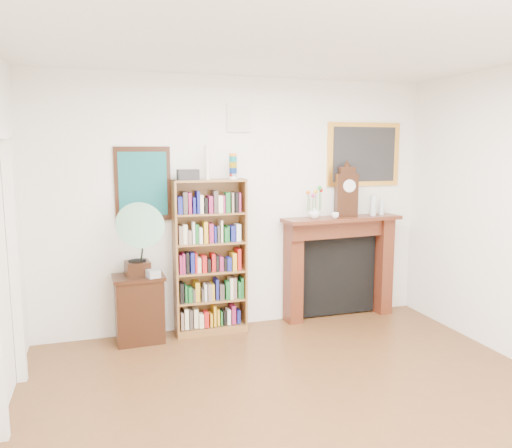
{
  "coord_description": "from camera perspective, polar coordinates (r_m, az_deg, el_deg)",
  "views": [
    {
      "loc": [
        -1.48,
        -2.88,
        2.01
      ],
      "look_at": [
        -0.08,
        1.6,
        1.31
      ],
      "focal_mm": 35.0,
      "sensor_mm": 36.0,
      "label": 1
    }
  ],
  "objects": [
    {
      "name": "room",
      "position": [
        3.3,
        9.63,
        -2.26
      ],
      "size": [
        4.51,
        5.01,
        2.81
      ],
      "color": "#58371A",
      "rests_on": "ground"
    },
    {
      "name": "bookshelf",
      "position": [
        5.44,
        -5.27,
        -2.79
      ],
      "size": [
        0.78,
        0.29,
        1.95
      ],
      "rotation": [
        0.0,
        0.0,
        -0.02
      ],
      "color": "brown",
      "rests_on": "floor"
    },
    {
      "name": "teacup",
      "position": [
        5.78,
        9.05,
        0.98
      ],
      "size": [
        0.1,
        0.1,
        0.07
      ],
      "primitive_type": "imported",
      "rotation": [
        0.0,
        0.0,
        -0.24
      ],
      "color": "white",
      "rests_on": "fireplace"
    },
    {
      "name": "bottle_right",
      "position": [
        6.21,
        14.17,
        1.96
      ],
      "size": [
        0.06,
        0.06,
        0.2
      ],
      "primitive_type": "cylinder",
      "color": "silver",
      "rests_on": "fireplace"
    },
    {
      "name": "flower_vase",
      "position": [
        5.74,
        6.66,
        1.31
      ],
      "size": [
        0.17,
        0.17,
        0.14
      ],
      "primitive_type": "imported",
      "rotation": [
        0.0,
        0.0,
        -0.39
      ],
      "color": "white",
      "rests_on": "fireplace"
    },
    {
      "name": "side_cabinet",
      "position": [
        5.44,
        -13.17,
        -9.4
      ],
      "size": [
        0.54,
        0.4,
        0.71
      ],
      "primitive_type": "cube",
      "rotation": [
        0.0,
        0.0,
        0.03
      ],
      "color": "black",
      "rests_on": "floor"
    },
    {
      "name": "small_picture",
      "position": [
        5.57,
        -1.99,
        12.02
      ],
      "size": [
        0.26,
        0.04,
        0.3
      ],
      "color": "white",
      "rests_on": "back_wall"
    },
    {
      "name": "cd_stack",
      "position": [
        5.22,
        -11.67,
        -5.58
      ],
      "size": [
        0.15,
        0.15,
        0.08
      ],
      "primitive_type": "cube",
      "rotation": [
        0.0,
        0.0,
        0.29
      ],
      "color": "silver",
      "rests_on": "side_cabinet"
    },
    {
      "name": "gramophone",
      "position": [
        5.15,
        -13.42,
        -1.26
      ],
      "size": [
        0.54,
        0.64,
        0.78
      ],
      "rotation": [
        0.0,
        0.0,
        0.11
      ],
      "color": "black",
      "rests_on": "side_cabinet"
    },
    {
      "name": "fireplace",
      "position": [
        6.06,
        9.45,
        -3.82
      ],
      "size": [
        1.48,
        0.46,
        1.23
      ],
      "rotation": [
        0.0,
        0.0,
        0.08
      ],
      "color": "#471910",
      "rests_on": "floor"
    },
    {
      "name": "mantel_clock",
      "position": [
        5.96,
        10.28,
        3.55
      ],
      "size": [
        0.27,
        0.18,
        0.58
      ],
      "rotation": [
        0.0,
        0.0,
        -0.17
      ],
      "color": "black",
      "rests_on": "fireplace"
    },
    {
      "name": "bottle_left",
      "position": [
        6.13,
        13.25,
        2.09
      ],
      "size": [
        0.07,
        0.07,
        0.24
      ],
      "primitive_type": "cylinder",
      "color": "silver",
      "rests_on": "fireplace"
    },
    {
      "name": "gilt_painting",
      "position": [
        6.16,
        12.21,
        7.78
      ],
      "size": [
        0.95,
        0.04,
        0.75
      ],
      "color": "gold",
      "rests_on": "back_wall"
    },
    {
      "name": "door_casing",
      "position": [
        4.21,
        -27.02,
        -2.64
      ],
      "size": [
        0.08,
        1.02,
        2.17
      ],
      "color": "white",
      "rests_on": "left_wall"
    },
    {
      "name": "teal_poster",
      "position": [
        5.39,
        -12.8,
        4.49
      ],
      "size": [
        0.58,
        0.04,
        0.78
      ],
      "color": "black",
      "rests_on": "back_wall"
    }
  ]
}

